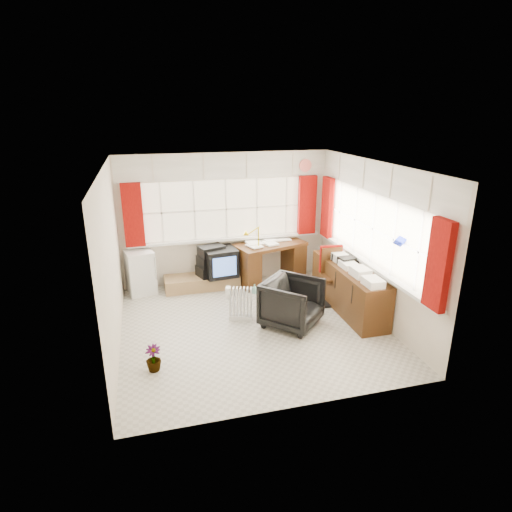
{
  "coord_description": "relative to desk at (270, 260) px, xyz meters",
  "views": [
    {
      "loc": [
        -1.49,
        -5.82,
        3.25
      ],
      "look_at": [
        0.2,
        0.55,
        0.97
      ],
      "focal_mm": 30.0,
      "sensor_mm": 36.0,
      "label": 1
    }
  ],
  "objects": [
    {
      "name": "spray_bottle_b",
      "position": [
        -0.45,
        -0.51,
        -0.35
      ],
      "size": [
        0.12,
        0.12,
        0.18
      ],
      "primitive_type": "imported",
      "rotation": [
        0.0,
        0.0,
        -0.76
      ],
      "color": "#89CDBE",
      "rests_on": "ground"
    },
    {
      "name": "tv_bench",
      "position": [
        -1.35,
        -0.02,
        -0.31
      ],
      "size": [
        1.4,
        0.5,
        0.25
      ],
      "primitive_type": "cube",
      "color": "#976F4B",
      "rests_on": "ground"
    },
    {
      "name": "window_back",
      "position": [
        -0.8,
        0.21,
        0.51
      ],
      "size": [
        3.7,
        0.12,
        3.6
      ],
      "color": "beige",
      "rests_on": "room_walls"
    },
    {
      "name": "file_tray",
      "position": [
        0.95,
        -1.3,
        0.38
      ],
      "size": [
        0.35,
        0.42,
        0.13
      ],
      "primitive_type": "cube",
      "rotation": [
        0.0,
        0.0,
        0.14
      ],
      "color": "black",
      "rests_on": "credenza"
    },
    {
      "name": "mini_fridge",
      "position": [
        -2.47,
        0.06,
        -0.03
      ],
      "size": [
        0.57,
        0.57,
        0.81
      ],
      "color": "white",
      "rests_on": "ground"
    },
    {
      "name": "task_chair",
      "position": [
        0.79,
        -1.14,
        0.09
      ],
      "size": [
        0.44,
        0.47,
        0.99
      ],
      "color": "black",
      "rests_on": "ground"
    },
    {
      "name": "spray_bottle_a",
      "position": [
        -0.73,
        -0.2,
        -0.28
      ],
      "size": [
        0.14,
        0.14,
        0.32
      ],
      "primitive_type": "imported",
      "rotation": [
        0.0,
        0.0,
        -0.13
      ],
      "color": "white",
      "rests_on": "ground"
    },
    {
      "name": "room_walls",
      "position": [
        -0.8,
        -1.74,
        1.06
      ],
      "size": [
        4.0,
        4.0,
        4.0
      ],
      "color": "beige",
      "rests_on": "ground"
    },
    {
      "name": "crt_tv",
      "position": [
        -1.0,
        -0.08,
        0.08
      ],
      "size": [
        0.64,
        0.61,
        0.53
      ],
      "color": "black",
      "rests_on": "tv_bench"
    },
    {
      "name": "office_chair",
      "position": [
        -0.19,
        -1.85,
        -0.06
      ],
      "size": [
        1.16,
        1.16,
        0.76
      ],
      "primitive_type": "imported",
      "rotation": [
        0.0,
        0.0,
        0.79
      ],
      "color": "black",
      "rests_on": "ground"
    },
    {
      "name": "desk_lamp",
      "position": [
        -0.29,
        -0.19,
        0.63
      ],
      "size": [
        0.17,
        0.15,
        0.41
      ],
      "color": "#DABF09",
      "rests_on": "desk"
    },
    {
      "name": "desk",
      "position": [
        0.0,
        0.0,
        0.0
      ],
      "size": [
        1.48,
        1.01,
        0.82
      ],
      "color": "#512A13",
      "rests_on": "ground"
    },
    {
      "name": "window_right",
      "position": [
        1.14,
        -1.74,
        0.51
      ],
      "size": [
        0.12,
        3.7,
        3.6
      ],
      "color": "beige",
      "rests_on": "room_walls"
    },
    {
      "name": "flower_vase",
      "position": [
        -2.35,
        -2.57,
        -0.26
      ],
      "size": [
        0.23,
        0.23,
        0.36
      ],
      "primitive_type": "imported",
      "rotation": [
        0.0,
        0.0,
        -0.17
      ],
      "color": "black",
      "rests_on": "ground"
    },
    {
      "name": "hifi_stack",
      "position": [
        -1.15,
        -0.01,
        0.08
      ],
      "size": [
        0.63,
        0.5,
        0.58
      ],
      "color": "black",
      "rests_on": "tv_bench"
    },
    {
      "name": "radiator",
      "position": [
        -0.93,
        -1.46,
        -0.21
      ],
      "size": [
        0.4,
        0.26,
        0.56
      ],
      "color": "white",
      "rests_on": "ground"
    },
    {
      "name": "ground",
      "position": [
        -0.8,
        -1.74,
        -0.44
      ],
      "size": [
        4.0,
        4.0,
        0.0
      ],
      "primitive_type": "plane",
      "color": "beige",
      "rests_on": "ground"
    },
    {
      "name": "credenza",
      "position": [
        0.93,
        -1.54,
        -0.04
      ],
      "size": [
        0.5,
        2.0,
        0.85
      ],
      "color": "#512A13",
      "rests_on": "ground"
    },
    {
      "name": "curtains",
      "position": [
        0.12,
        -0.81,
        1.02
      ],
      "size": [
        3.83,
        3.83,
        1.15
      ],
      "color": "#920E08",
      "rests_on": "room_walls"
    },
    {
      "name": "overhead_cabinets",
      "position": [
        0.18,
        -0.76,
        1.81
      ],
      "size": [
        3.98,
        3.98,
        0.48
      ],
      "color": "white",
      "rests_on": "room_walls"
    }
  ]
}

